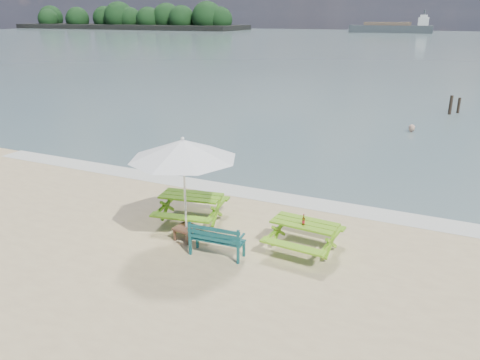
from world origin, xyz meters
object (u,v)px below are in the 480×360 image
at_px(swimmer, 410,142).
at_px(picnic_table_left, 192,209).
at_px(patio_umbrella, 183,149).
at_px(park_bench, 217,246).
at_px(side_table, 187,233).
at_px(beer_bottle, 303,221).
at_px(picnic_table_right, 304,237).

bearing_deg(swimmer, picnic_table_left, -107.78).
bearing_deg(patio_umbrella, park_bench, -20.70).
xyz_separation_m(picnic_table_left, patio_umbrella, (0.40, -0.94, 1.88)).
bearing_deg(side_table, picnic_table_left, 113.34).
bearing_deg(patio_umbrella, beer_bottle, 10.88).
distance_m(picnic_table_left, beer_bottle, 3.17).
distance_m(side_table, swimmer, 14.26).
xyz_separation_m(picnic_table_left, swimmer, (4.11, 12.82, -0.86)).
bearing_deg(beer_bottle, side_table, -169.12).
distance_m(beer_bottle, swimmer, 13.33).
distance_m(side_table, patio_umbrella, 2.07).
bearing_deg(picnic_table_right, park_bench, -147.96).
xyz_separation_m(park_bench, side_table, (-1.03, 0.39, -0.06)).
bearing_deg(beer_bottle, swimmer, 85.71).
distance_m(park_bench, beer_bottle, 1.99).
relative_size(picnic_table_right, beer_bottle, 6.78).
bearing_deg(park_bench, beer_bottle, 28.32).
xyz_separation_m(side_table, beer_bottle, (2.71, 0.52, 0.61)).
height_order(side_table, swimmer, swimmer).
xyz_separation_m(beer_bottle, swimmer, (0.99, 13.23, -1.29)).
bearing_deg(beer_bottle, park_bench, -151.68).
bearing_deg(picnic_table_left, park_bench, -42.81).
relative_size(picnic_table_left, picnic_table_right, 1.14).
bearing_deg(beer_bottle, picnic_table_left, 172.41).
xyz_separation_m(picnic_table_left, picnic_table_right, (3.11, -0.27, -0.02)).
distance_m(park_bench, side_table, 1.10).
height_order(picnic_table_left, patio_umbrella, patio_umbrella).
height_order(side_table, beer_bottle, beer_bottle).
height_order(picnic_table_left, picnic_table_right, picnic_table_left).
height_order(picnic_table_left, side_table, picnic_table_left).
bearing_deg(picnic_table_left, beer_bottle, -7.59).
bearing_deg(swimmer, patio_umbrella, -105.08).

